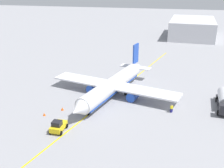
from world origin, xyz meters
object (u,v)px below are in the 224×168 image
pushback_tug (58,126)px  safety_cone_nose (62,109)px  fuel_tanker (224,101)px  airplane (113,85)px  safety_cone_wingtip (44,114)px  refueling_worker (172,109)px

pushback_tug → safety_cone_nose: size_ratio=5.64×
fuel_tanker → safety_cone_nose: 33.85m
airplane → safety_cone_wingtip: size_ratio=54.61×
airplane → pushback_tug: (17.71, -6.10, -1.54)m
pushback_tug → fuel_tanker: bearing=118.3°
safety_cone_nose → pushback_tug: bearing=17.8°
airplane → safety_cone_wingtip: 17.22m
refueling_worker → safety_cone_wingtip: refueling_worker is taller
airplane → fuel_tanker: bearing=86.6°
pushback_tug → refueling_worker: (-11.87, 19.60, -0.19)m
fuel_tanker → safety_cone_nose: (8.43, -32.76, -1.40)m
pushback_tug → safety_cone_wingtip: 7.08m
airplane → safety_cone_nose: size_ratio=50.39×
airplane → fuel_tanker: airplane is taller
safety_cone_nose → refueling_worker: bearing=100.3°
airplane → safety_cone_wingtip: bearing=-41.1°
refueling_worker → airplane: bearing=-113.4°
refueling_worker → safety_cone_nose: bearing=-79.7°
safety_cone_nose → safety_cone_wingtip: size_ratio=1.08×
pushback_tug → refueling_worker: size_ratio=2.13×
refueling_worker → safety_cone_wingtip: 25.71m
airplane → fuel_tanker: size_ratio=3.12×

